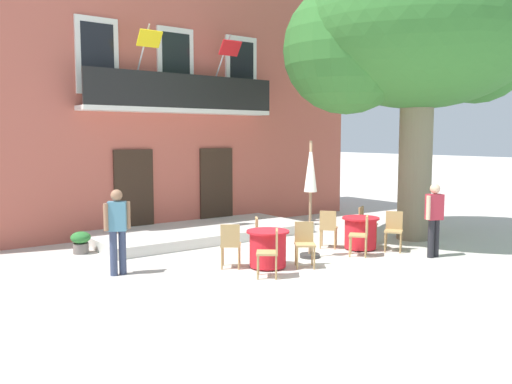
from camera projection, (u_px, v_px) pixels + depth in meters
The scene contains 18 objects.
ground_plane at pixel (301, 262), 11.41m from camera, with size 120.00×120.00×0.00m, color beige.
building_facade at pixel (144, 100), 16.45m from camera, with size 13.00×5.09×7.50m.
entrance_step_platform at pixel (201, 232), 14.20m from camera, with size 5.75×2.60×0.25m, color silver.
plane_tree at pixel (415, 39), 13.42m from camera, with size 6.44×5.65×7.11m.
cafe_table_near_tree at pixel (268, 249), 10.84m from camera, with size 0.86×0.86×0.76m.
cafe_chair_near_tree_0 at pixel (305, 241), 10.92m from camera, with size 0.56×0.56×0.91m.
cafe_chair_near_tree_1 at pixel (261, 235), 11.57m from camera, with size 0.55×0.55×0.91m.
cafe_chair_near_tree_2 at pixel (230, 242), 10.76m from camera, with size 0.56×0.56×0.91m.
cafe_chair_near_tree_3 at pixel (271, 250), 10.08m from camera, with size 0.56×0.56×0.91m.
cafe_table_middle at pixel (360, 233), 12.62m from camera, with size 0.86×0.86×0.76m.
cafe_chair_middle_0 at pixel (365, 222), 13.32m from camera, with size 0.54×0.54×0.91m.
cafe_chair_middle_1 at pixel (328, 226), 12.71m from camera, with size 0.56×0.56×0.91m.
cafe_chair_middle_2 at pixel (362, 233), 11.87m from camera, with size 0.56×0.56×0.91m.
cafe_chair_middle_3 at pixel (394, 228), 12.45m from camera, with size 0.56×0.56×0.91m.
cafe_umbrella at pixel (311, 182), 11.63m from camera, with size 0.44×0.44×2.55m.
ground_planter_left at pixel (81, 241), 12.18m from camera, with size 0.45×0.45×0.50m.
pedestrian_near_entrance at pixel (117, 227), 10.22m from camera, with size 0.53×0.36×1.65m.
pedestrian_mid_plaza at pixel (434, 216), 11.74m from camera, with size 0.53×0.33×1.62m.
Camera 1 is at (-7.46, -8.41, 2.64)m, focal length 37.76 mm.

